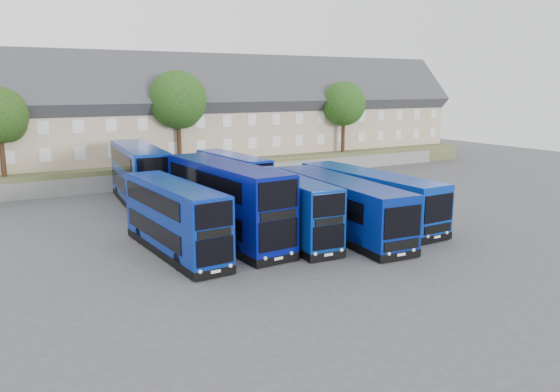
{
  "coord_description": "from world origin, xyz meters",
  "views": [
    {
      "loc": [
        -16.61,
        -27.01,
        9.69
      ],
      "look_at": [
        1.83,
        4.93,
        2.2
      ],
      "focal_mm": 35.0,
      "sensor_mm": 36.0,
      "label": 1
    }
  ],
  "objects": [
    {
      "name": "earth_bank",
      "position": [
        0.0,
        34.0,
        1.0
      ],
      "size": [
        80.0,
        20.0,
        2.0
      ],
      "primitive_type": "cube",
      "color": "#494D2B",
      "rests_on": "ground"
    },
    {
      "name": "dd_front_mid",
      "position": [
        -2.71,
        3.86,
        2.4
      ],
      "size": [
        3.44,
        12.39,
        4.88
      ],
      "rotation": [
        0.0,
        0.0,
        0.05
      ],
      "color": "navy",
      "rests_on": "ground"
    },
    {
      "name": "dd_front_right",
      "position": [
        0.76,
        1.95,
        1.97
      ],
      "size": [
        3.09,
        10.24,
        4.01
      ],
      "rotation": [
        0.0,
        0.0,
        -0.08
      ],
      "color": "navy",
      "rests_on": "ground"
    },
    {
      "name": "dd_rear_right",
      "position": [
        2.78,
        14.6,
        1.93
      ],
      "size": [
        2.66,
        9.99,
        3.94
      ],
      "rotation": [
        0.0,
        0.0,
        0.04
      ],
      "color": "#08269E",
      "rests_on": "ground"
    },
    {
      "name": "coach_east_a",
      "position": [
        4.43,
        1.58,
        1.8
      ],
      "size": [
        3.84,
        13.57,
        3.66
      ],
      "rotation": [
        0.0,
        0.0,
        -0.08
      ],
      "color": "navy",
      "rests_on": "ground"
    },
    {
      "name": "tree_east",
      "position": [
        22.15,
        25.1,
        7.39
      ],
      "size": [
        5.12,
        5.12,
        8.16
      ],
      "color": "#382314",
      "rests_on": "earth_bank"
    },
    {
      "name": "tree_mid",
      "position": [
        2.15,
        25.6,
        8.07
      ],
      "size": [
        5.76,
        5.76,
        9.18
      ],
      "color": "#382314",
      "rests_on": "earth_bank"
    },
    {
      "name": "dd_front_left",
      "position": [
        -6.52,
        2.69,
        2.04
      ],
      "size": [
        2.96,
        10.56,
        4.15
      ],
      "rotation": [
        0.0,
        0.0,
        0.05
      ],
      "color": "#082493",
      "rests_on": "ground"
    },
    {
      "name": "retaining_wall",
      "position": [
        0.0,
        24.0,
        0.75
      ],
      "size": [
        70.0,
        0.4,
        1.5
      ],
      "primitive_type": "cube",
      "color": "slate",
      "rests_on": "ground"
    },
    {
      "name": "tree_west",
      "position": [
        -13.85,
        25.1,
        7.05
      ],
      "size": [
        4.8,
        4.8,
        7.65
      ],
      "color": "#382314",
      "rests_on": "earth_bank"
    },
    {
      "name": "terrace_row",
      "position": [
        6.0,
        30.0,
        6.6
      ],
      "size": [
        66.0,
        10.4,
        11.2
      ],
      "color": "tan",
      "rests_on": "earth_bank"
    },
    {
      "name": "dd_rear_left",
      "position": [
        -4.56,
        16.81,
        2.38
      ],
      "size": [
        3.91,
        12.35,
        4.83
      ],
      "rotation": [
        0.0,
        0.0,
        -0.09
      ],
      "color": "#082B99",
      "rests_on": "ground"
    },
    {
      "name": "coach_east_b",
      "position": [
        8.15,
        3.09,
        1.76
      ],
      "size": [
        3.18,
        13.22,
        3.59
      ],
      "rotation": [
        0.0,
        0.0,
        0.03
      ],
      "color": "#0833A3",
      "rests_on": "ground"
    },
    {
      "name": "tree_far",
      "position": [
        28.15,
        32.1,
        7.73
      ],
      "size": [
        5.44,
        5.44,
        8.67
      ],
      "color": "#382314",
      "rests_on": "earth_bank"
    },
    {
      "name": "ground",
      "position": [
        0.0,
        0.0,
        0.0
      ],
      "size": [
        120.0,
        120.0,
        0.0
      ],
      "primitive_type": "plane",
      "color": "#444448",
      "rests_on": "ground"
    }
  ]
}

